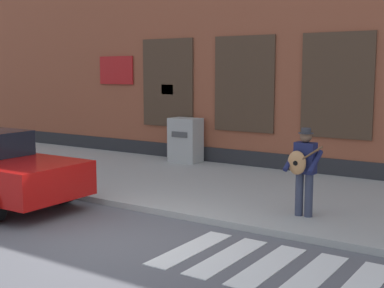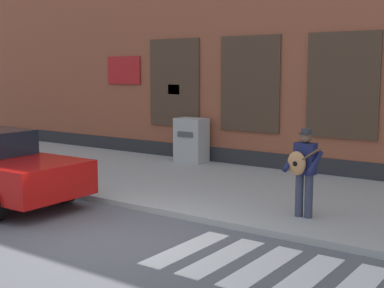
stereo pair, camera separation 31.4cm
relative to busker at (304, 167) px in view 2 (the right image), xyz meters
name	(u,v)px [view 2 (the right image)]	position (x,y,z in m)	size (l,w,h in m)	color
ground_plane	(115,240)	(-2.14, -2.71, -1.05)	(160.00, 160.00, 0.00)	#56565B
sidewalk	(243,190)	(-2.14, 1.53, -0.99)	(28.00, 5.22, 0.12)	#9E9E99
building_backdrop	(325,10)	(-2.14, 6.14, 3.48)	(28.00, 4.06, 9.08)	brown
busker	(304,167)	(0.00, 0.00, 0.00)	(0.71, 0.54, 1.64)	#33384C
utility_box	(191,140)	(-5.15, 3.69, -0.28)	(0.90, 0.62, 1.29)	#ADADA8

